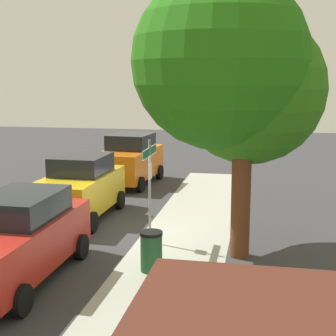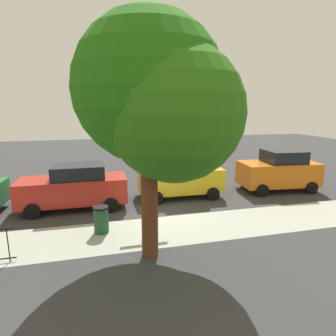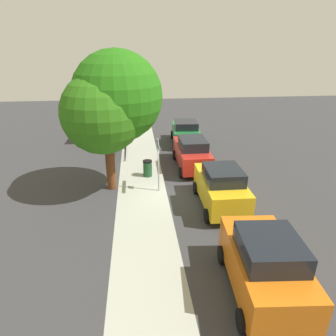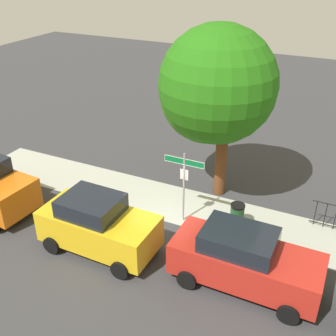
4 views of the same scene
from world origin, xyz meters
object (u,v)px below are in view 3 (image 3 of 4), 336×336
(street_sign, at_px, (158,155))
(car_green, at_px, (186,132))
(car_red, at_px, (192,153))
(car_yellow, at_px, (221,187))
(shade_tree, at_px, (111,103))
(car_orange, at_px, (265,265))
(trash_bin, at_px, (148,168))
(utility_shed, at_px, (107,123))

(street_sign, relative_size, car_green, 0.68)
(street_sign, distance_m, car_red, 4.01)
(car_yellow, relative_size, car_green, 0.96)
(shade_tree, distance_m, car_red, 6.57)
(shade_tree, bearing_deg, car_green, -32.55)
(car_orange, xyz_separation_m, trash_bin, (9.46, 3.15, -0.58))
(trash_bin, bearing_deg, car_orange, -161.55)
(trash_bin, bearing_deg, car_yellow, -140.17)
(car_green, bearing_deg, car_yellow, -175.82)
(car_green, relative_size, utility_shed, 1.40)
(car_green, bearing_deg, street_sign, 164.88)
(car_red, bearing_deg, car_green, -4.66)
(shade_tree, bearing_deg, car_red, -58.03)
(street_sign, bearing_deg, car_yellow, -125.10)
(utility_shed, bearing_deg, car_green, -104.79)
(car_orange, height_order, car_green, car_orange)
(car_red, distance_m, trash_bin, 3.09)
(car_red, bearing_deg, street_sign, 142.71)
(shade_tree, height_order, utility_shed, shade_tree)
(car_red, height_order, car_green, car_red)
(shade_tree, bearing_deg, car_orange, -147.51)
(car_orange, xyz_separation_m, car_yellow, (5.47, -0.17, -0.05))
(shade_tree, height_order, car_red, shade_tree)
(car_yellow, relative_size, utility_shed, 1.34)
(car_orange, height_order, trash_bin, car_orange)
(street_sign, bearing_deg, utility_shed, 19.29)
(shade_tree, distance_m, car_yellow, 6.63)
(street_sign, distance_m, trash_bin, 2.59)
(car_green, bearing_deg, trash_bin, 155.49)
(street_sign, relative_size, car_orange, 0.70)
(car_green, xyz_separation_m, trash_bin, (-6.07, 3.30, -0.45))
(car_orange, height_order, car_yellow, car_orange)
(utility_shed, bearing_deg, car_orange, -160.57)
(car_yellow, height_order, car_green, car_yellow)
(shade_tree, bearing_deg, trash_bin, -43.78)
(car_orange, bearing_deg, street_sign, 24.11)
(car_orange, relative_size, car_yellow, 1.02)
(car_red, bearing_deg, car_orange, -178.06)
(car_yellow, distance_m, trash_bin, 5.22)
(car_yellow, bearing_deg, trash_bin, 40.72)
(shade_tree, relative_size, trash_bin, 7.35)
(car_orange, xyz_separation_m, car_red, (10.52, 0.29, -0.08))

